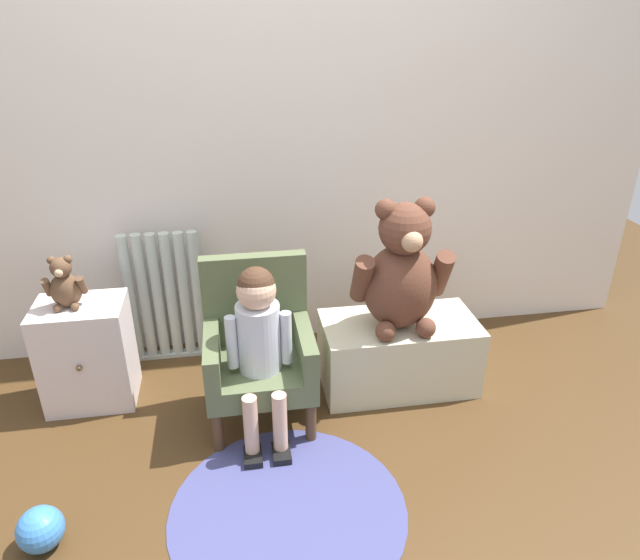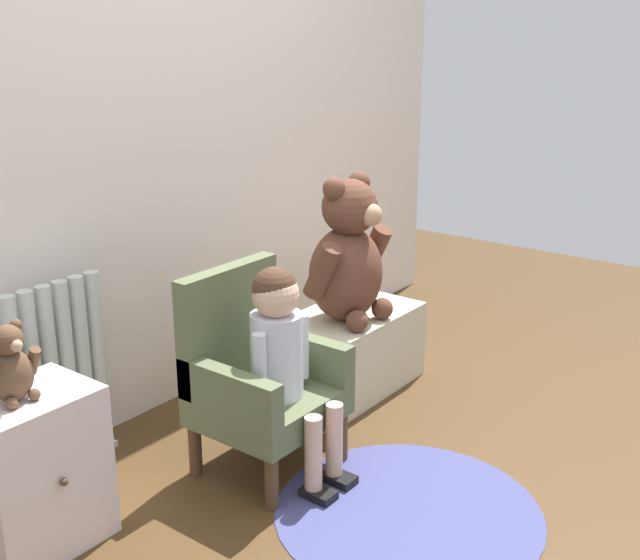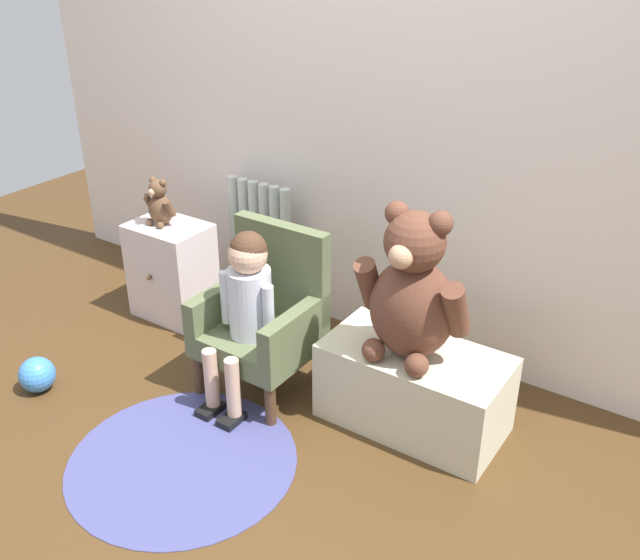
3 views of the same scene
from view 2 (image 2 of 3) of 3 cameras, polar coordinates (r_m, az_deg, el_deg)
name	(u,v)px [view 2 (image 2 of 3)]	position (r m, az deg, el deg)	size (l,w,h in m)	color
ground_plane	(407,497)	(2.65, 6.18, -15.06)	(6.00, 6.00, 0.00)	#462F17
back_wall	(143,92)	(2.97, -12.49, 12.91)	(3.80, 0.05, 2.40)	silver
radiator	(61,379)	(2.78, -17.96, -6.69)	(0.37, 0.05, 0.65)	#B3BFB8
small_dresser	(33,472)	(2.45, -19.74, -12.72)	(0.36, 0.29, 0.47)	silver
child_armchair	(257,377)	(2.68, -4.51, -6.86)	(0.43, 0.40, 0.68)	#55603F
child_figure	(282,344)	(2.55, -2.71, -4.59)	(0.25, 0.35, 0.71)	silver
low_bench	(344,354)	(3.25, 1.71, -5.25)	(0.69, 0.36, 0.32)	beige
large_teddy_bear	(348,257)	(3.08, 1.99, 1.61)	(0.42, 0.29, 0.57)	brown
small_teddy_bear	(11,367)	(2.28, -21.14, -5.78)	(0.16, 0.11, 0.22)	brown
floor_rug	(408,512)	(2.58, 6.30, -16.06)	(0.83, 0.83, 0.01)	#414376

